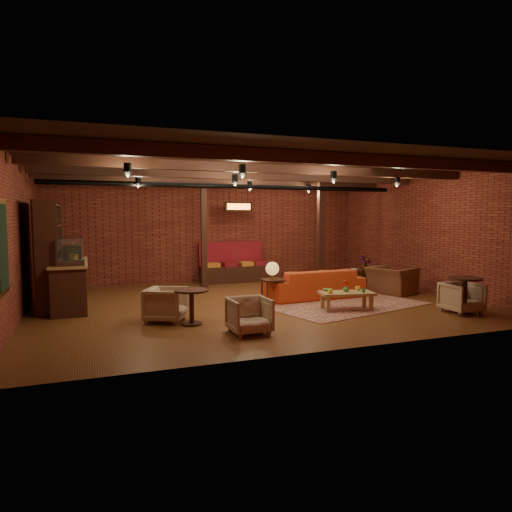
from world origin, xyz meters
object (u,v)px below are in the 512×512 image
object	(u,v)px
side_table_lamp	(272,272)
round_table_right	(465,290)
coffee_table	(346,294)
side_table_book	(352,271)
armchair_a	(166,303)
armchair_right	(392,276)
armchair_b	(249,314)
sofa	(314,284)
plant_tall	(366,243)
round_table_left	(192,301)
armchair_far	(462,296)

from	to	relation	value
side_table_lamp	round_table_right	world-z (taller)	side_table_lamp
coffee_table	side_table_book	world-z (taller)	coffee_table
armchair_a	side_table_book	size ratio (longest dim) A/B	1.32
armchair_right	armchair_b	bearing A→B (deg)	98.20
side_table_lamp	armchair_a	size ratio (longest dim) A/B	1.34
sofa	armchair_right	world-z (taller)	armchair_right
armchair_b	side_table_book	distance (m)	5.96
armchair_a	round_table_right	distance (m)	6.12
side_table_lamp	side_table_book	world-z (taller)	side_table_lamp
side_table_book	plant_tall	size ratio (longest dim) A/B	0.23
sofa	coffee_table	bearing A→B (deg)	85.33
armchair_b	plant_tall	xyz separation A→B (m)	(5.48, 4.60, 0.89)
round_table_left	plant_tall	bearing A→B (deg)	29.78
round_table_left	plant_tall	xyz separation A→B (m)	(6.29, 3.60, 0.79)
armchair_b	round_table_right	xyz separation A→B (m)	(4.68, -0.18, 0.18)
side_table_lamp	armchair_a	xyz separation A→B (m)	(-2.65, -0.96, -0.39)
side_table_lamp	plant_tall	bearing A→B (deg)	28.66
armchair_far	plant_tall	xyz separation A→B (m)	(0.64, 4.57, 0.88)
round_table_right	armchair_far	xyz separation A→B (m)	(0.15, 0.22, -0.17)
armchair_a	armchair_b	size ratio (longest dim) A/B	1.05
side_table_lamp	side_table_book	xyz separation A→B (m)	(3.11, 1.48, -0.27)
coffee_table	side_table_lamp	world-z (taller)	side_table_lamp
side_table_book	round_table_left	bearing A→B (deg)	-151.83
coffee_table	plant_tall	world-z (taller)	plant_tall
coffee_table	armchair_b	size ratio (longest dim) A/B	1.79
coffee_table	armchair_a	distance (m)	3.91
armchair_far	plant_tall	world-z (taller)	plant_tall
armchair_right	round_table_right	world-z (taller)	armchair_right
armchair_far	plant_tall	distance (m)	4.70
coffee_table	side_table_lamp	distance (m)	1.80
sofa	side_table_lamp	world-z (taller)	side_table_lamp
armchair_right	round_table_left	bearing A→B (deg)	85.93
armchair_right	round_table_right	size ratio (longest dim) A/B	1.38
coffee_table	sofa	bearing A→B (deg)	89.42
sofa	armchair_right	xyz separation A→B (m)	(2.23, -0.16, 0.12)
armchair_a	armchair_far	bearing A→B (deg)	-75.95
side_table_lamp	armchair_far	xyz separation A→B (m)	(3.41, -2.35, -0.40)
round_table_left	armchair_far	size ratio (longest dim) A/B	0.94
round_table_left	side_table_book	size ratio (longest dim) A/B	1.20
armchair_a	round_table_right	world-z (taller)	round_table_right
armchair_right	sofa	bearing A→B (deg)	66.73
sofa	armchair_a	xyz separation A→B (m)	(-3.92, -1.28, 0.01)
coffee_table	armchair_far	distance (m)	2.44
side_table_book	plant_tall	world-z (taller)	plant_tall
armchair_far	sofa	bearing A→B (deg)	128.86
round_table_left	armchair_a	distance (m)	0.60
sofa	side_table_book	world-z (taller)	sofa
sofa	round_table_right	bearing A→B (deg)	120.56
coffee_table	armchair_right	xyz separation A→B (m)	(2.25, 1.38, 0.13)
round_table_left	armchair_a	xyz separation A→B (m)	(-0.42, 0.42, -0.09)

